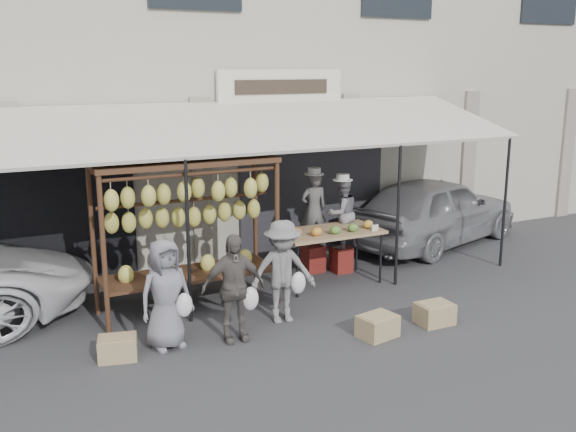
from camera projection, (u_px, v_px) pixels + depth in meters
name	position (u px, v px, depth m)	size (l,w,h in m)	color
ground_plane	(291.00, 338.00, 8.47)	(90.00, 90.00, 0.00)	#2D2D30
shophouse	(151.00, 59.00, 13.30)	(24.00, 6.15, 7.30)	#B3AD9B
awning	(225.00, 128.00, 9.88)	(10.00, 2.35, 2.92)	beige
banana_rack	(187.00, 207.00, 9.07)	(2.60, 0.90, 2.24)	#3A2214
produce_table	(330.00, 233.00, 10.40)	(1.70, 0.90, 1.04)	tan
vendor_left	(314.00, 209.00, 10.99)	(0.47, 0.31, 1.29)	#595756
vendor_right	(342.00, 213.00, 10.98)	(0.59, 0.46, 1.21)	gray
customer_left	(166.00, 294.00, 8.05)	(0.70, 0.45, 1.43)	slate
customer_mid	(233.00, 288.00, 8.27)	(0.84, 0.35, 1.43)	#58524D
customer_right	(283.00, 272.00, 8.88)	(0.94, 0.54, 1.46)	slate
stool_left	(313.00, 258.00, 11.19)	(0.33, 0.33, 0.47)	maroon
stool_right	(341.00, 259.00, 11.17)	(0.32, 0.32, 0.45)	maroon
crate_near_a	(378.00, 326.00, 8.50)	(0.49, 0.37, 0.29)	tan
crate_near_b	(434.00, 314.00, 8.93)	(0.49, 0.37, 0.29)	tan
crate_far	(118.00, 348.00, 7.86)	(0.46, 0.35, 0.28)	tan
sedan	(434.00, 210.00, 12.81)	(1.66, 4.11, 1.40)	gray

